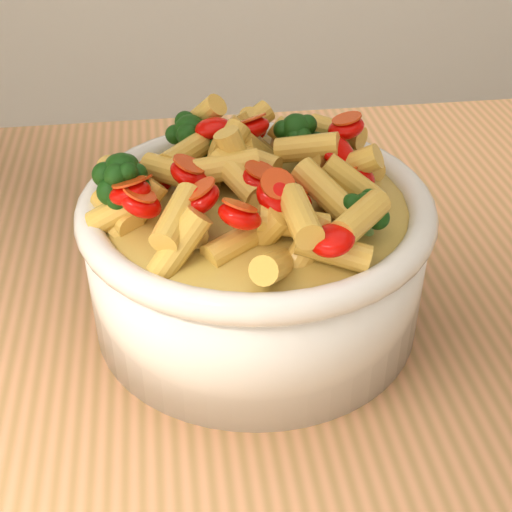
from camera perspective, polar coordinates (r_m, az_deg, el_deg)
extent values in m
cube|color=#B2744C|center=(0.57, -11.64, -8.13)|extent=(1.20, 0.80, 0.04)
cylinder|color=#B2744C|center=(1.23, 18.38, -9.62)|extent=(0.05, 0.05, 0.86)
cylinder|color=white|center=(0.54, 0.00, -0.43)|extent=(0.25, 0.25, 0.10)
ellipsoid|color=white|center=(0.56, 0.00, -2.99)|extent=(0.23, 0.23, 0.04)
torus|color=white|center=(0.51, 0.00, 4.06)|extent=(0.26, 0.26, 0.02)
ellipsoid|color=gold|center=(0.51, 0.00, 4.06)|extent=(0.22, 0.22, 0.02)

